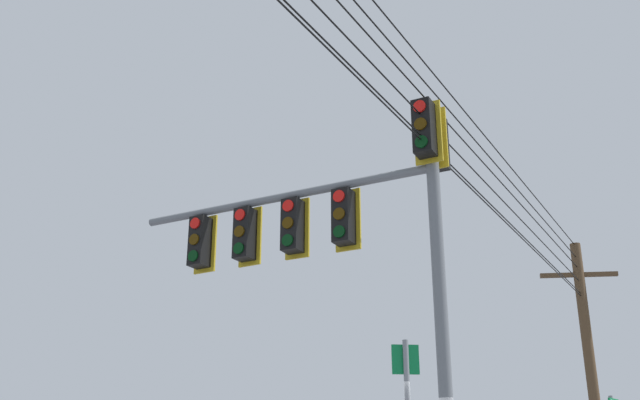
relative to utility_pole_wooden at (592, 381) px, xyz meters
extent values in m
cylinder|color=slate|center=(-11.87, -0.91, -0.79)|extent=(0.20, 0.20, 6.79)
cylinder|color=slate|center=(-12.13, 1.83, 1.79)|extent=(0.67, 5.49, 0.14)
cube|color=black|center=(-12.17, -0.94, 2.34)|extent=(0.33, 0.33, 0.90)
cube|color=#B29319|center=(-12.00, -0.92, 2.34)|extent=(0.08, 0.44, 1.04)
cylinder|color=red|center=(-12.33, -0.95, 2.64)|extent=(0.05, 0.20, 0.20)
cylinder|color=#3C2703|center=(-12.33, -0.95, 2.34)|extent=(0.05, 0.20, 0.20)
cylinder|color=black|center=(-12.33, -0.95, 2.04)|extent=(0.05, 0.20, 0.20)
cube|color=black|center=(-11.57, -0.88, 2.34)|extent=(0.33, 0.33, 0.90)
cube|color=#B29319|center=(-11.74, -0.90, 2.34)|extent=(0.08, 0.44, 1.04)
cylinder|color=red|center=(-11.40, -0.86, 2.64)|extent=(0.05, 0.20, 0.20)
cylinder|color=#3C2703|center=(-11.40, -0.86, 2.34)|extent=(0.05, 0.20, 0.20)
cylinder|color=black|center=(-11.40, -0.86, 2.04)|extent=(0.05, 0.20, 0.20)
cube|color=black|center=(-12.01, 0.62, 1.24)|extent=(0.33, 0.33, 0.90)
cube|color=#B29319|center=(-11.85, 0.64, 1.24)|extent=(0.08, 0.44, 1.04)
cylinder|color=red|center=(-12.18, 0.61, 1.54)|extent=(0.05, 0.20, 0.20)
cylinder|color=#3C2703|center=(-12.18, 0.61, 1.24)|extent=(0.05, 0.20, 0.20)
cylinder|color=black|center=(-12.18, 0.61, 0.94)|extent=(0.05, 0.20, 0.20)
cube|color=black|center=(-12.10, 1.56, 1.24)|extent=(0.33, 0.33, 0.90)
cube|color=#B29319|center=(-11.94, 1.58, 1.24)|extent=(0.08, 0.44, 1.04)
cylinder|color=red|center=(-12.27, 1.54, 1.54)|extent=(0.05, 0.20, 0.20)
cylinder|color=#3C2703|center=(-12.27, 1.54, 1.24)|extent=(0.05, 0.20, 0.20)
cylinder|color=black|center=(-12.27, 1.54, 0.94)|extent=(0.05, 0.20, 0.20)
cube|color=black|center=(-12.19, 2.49, 1.24)|extent=(0.32, 0.32, 0.90)
cube|color=#B29319|center=(-12.02, 2.50, 1.24)|extent=(0.06, 0.44, 1.04)
cylinder|color=red|center=(-12.36, 2.48, 1.54)|extent=(0.04, 0.20, 0.20)
cylinder|color=#3C2703|center=(-12.36, 2.48, 1.24)|extent=(0.04, 0.20, 0.20)
cylinder|color=black|center=(-12.36, 2.48, 0.94)|extent=(0.04, 0.20, 0.20)
cube|color=black|center=(-12.28, 3.43, 1.24)|extent=(0.32, 0.32, 0.90)
cube|color=#B29319|center=(-12.12, 3.44, 1.24)|extent=(0.07, 0.44, 1.04)
cylinder|color=red|center=(-12.45, 3.42, 1.54)|extent=(0.04, 0.20, 0.20)
cylinder|color=#3C2703|center=(-12.45, 3.42, 1.24)|extent=(0.04, 0.20, 0.20)
cylinder|color=black|center=(-12.45, 3.42, 0.94)|extent=(0.04, 0.20, 0.20)
cylinder|color=#4C3823|center=(0.00, 0.00, -0.13)|extent=(0.30, 0.30, 8.12)
cube|color=#4C3823|center=(0.00, 0.00, 3.00)|extent=(1.10, 1.99, 0.12)
cube|color=#0C7238|center=(-13.56, -1.16, -1.42)|extent=(0.23, 0.28, 0.35)
cube|color=white|center=(-13.55, -1.15, -1.42)|extent=(0.17, 0.22, 0.29)
cylinder|color=black|center=(-13.05, -1.00, 2.06)|extent=(26.11, 2.02, 0.63)
cylinder|color=black|center=(-13.05, -1.00, 2.14)|extent=(26.11, 2.02, 0.63)
cylinder|color=black|center=(-13.05, -1.00, 2.51)|extent=(26.11, 2.02, 0.63)
cylinder|color=black|center=(-13.05, -1.00, 2.91)|extent=(26.11, 2.02, 0.63)
cylinder|color=black|center=(-13.05, -1.00, 3.21)|extent=(26.11, 2.02, 0.63)
cylinder|color=black|center=(-13.05, -1.00, 3.58)|extent=(26.11, 2.02, 0.63)
camera|label=1|loc=(-21.97, -5.38, -2.98)|focal=43.20mm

